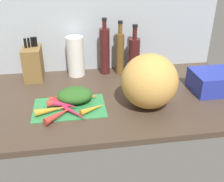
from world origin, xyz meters
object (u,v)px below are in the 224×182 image
(winter_squash, at_px, (149,81))
(carrot_0, at_px, (63,101))
(carrot_10, at_px, (60,114))
(bottle_1, at_px, (120,52))
(carrot_5, at_px, (63,99))
(knife_block, at_px, (33,63))
(carrot_2, at_px, (51,110))
(bottle_0, at_px, (105,50))
(carrot_6, at_px, (66,105))
(carrot_8, at_px, (67,96))
(paper_towel_roll, at_px, (76,56))
(dish_rack, at_px, (213,81))
(carrot_1, at_px, (89,96))
(bottle_2, at_px, (134,54))
(cutting_board, at_px, (70,107))
(carrot_7, at_px, (70,99))
(carrot_9, at_px, (93,109))
(carrot_3, at_px, (75,113))
(carrot_4, at_px, (73,96))

(winter_squash, bearing_deg, carrot_0, 172.12)
(carrot_10, xyz_separation_m, bottle_1, (0.36, 0.47, 0.11))
(carrot_5, xyz_separation_m, knife_block, (-0.17, 0.32, 0.08))
(carrot_2, xyz_separation_m, knife_block, (-0.12, 0.43, 0.07))
(carrot_2, distance_m, winter_squash, 0.49)
(bottle_0, bearing_deg, carrot_2, -125.22)
(carrot_0, xyz_separation_m, bottle_1, (0.35, 0.36, 0.11))
(carrot_6, height_order, winter_squash, winter_squash)
(carrot_8, relative_size, paper_towel_roll, 0.52)
(carrot_0, height_order, dish_rack, dish_rack)
(paper_towel_roll, relative_size, bottle_0, 0.70)
(bottle_1, bearing_deg, bottle_0, 170.22)
(winter_squash, distance_m, dish_rack, 0.41)
(carrot_1, bearing_deg, paper_towel_roll, 99.14)
(bottle_2, relative_size, dish_rack, 1.35)
(carrot_0, bearing_deg, carrot_1, 15.06)
(knife_block, relative_size, dish_rack, 1.11)
(cutting_board, distance_m, carrot_2, 0.10)
(carrot_5, bearing_deg, knife_block, 117.94)
(carrot_0, height_order, carrot_7, carrot_0)
(carrot_0, distance_m, knife_block, 0.40)
(cutting_board, relative_size, paper_towel_roll, 1.45)
(carrot_5, height_order, winter_squash, winter_squash)
(carrot_9, bearing_deg, carrot_10, -168.77)
(cutting_board, relative_size, carrot_6, 2.88)
(carrot_2, distance_m, carrot_10, 0.06)
(carrot_8, bearing_deg, carrot_5, -136.76)
(carrot_6, height_order, bottle_1, bottle_1)
(carrot_9, height_order, bottle_2, bottle_2)
(knife_block, height_order, bottle_2, bottle_2)
(carrot_3, bearing_deg, carrot_0, 118.21)
(carrot_10, height_order, bottle_1, bottle_1)
(carrot_0, height_order, carrot_8, carrot_0)
(carrot_0, relative_size, carrot_4, 0.88)
(carrot_9, bearing_deg, winter_squash, 5.10)
(carrot_3, bearing_deg, bottle_2, 50.89)
(carrot_8, bearing_deg, carrot_3, -77.71)
(carrot_0, bearing_deg, carrot_10, -95.80)
(carrot_10, height_order, bottle_2, bottle_2)
(carrot_7, xyz_separation_m, carrot_8, (-0.01, 0.03, 0.00))
(winter_squash, height_order, bottle_1, bottle_1)
(carrot_1, relative_size, carrot_7, 0.67)
(dish_rack, bearing_deg, bottle_0, 149.11)
(bottle_1, bearing_deg, knife_block, -179.81)
(carrot_8, bearing_deg, carrot_4, -13.51)
(bottle_0, relative_size, bottle_2, 1.14)
(carrot_3, relative_size, carrot_7, 1.05)
(carrot_6, distance_m, carrot_8, 0.09)
(carrot_4, height_order, carrot_7, carrot_4)
(dish_rack, bearing_deg, carrot_5, -179.61)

